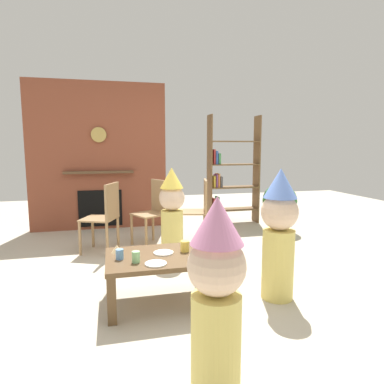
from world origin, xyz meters
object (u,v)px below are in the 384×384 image
object	(u,v)px
paper_plate_front	(156,264)
child_with_cone_hat	(216,296)
paper_cup_center	(120,254)
paper_cup_near_right	(136,257)
coffee_table	(161,263)
birthday_cake_slice	(117,249)
bookshelf	(229,174)
dining_chair_left	(106,213)
potted_plant_tall	(280,204)
dining_chair_middle	(155,208)
dining_chair_right	(199,207)
paper_cup_far_left	(201,248)
child_by_the_chairs	(172,211)
child_in_pink	(279,231)
paper_cup_near_left	(185,246)
paper_plate_rear	(163,253)

from	to	relation	value
paper_plate_front	child_with_cone_hat	size ratio (longest dim) A/B	0.16
paper_cup_center	paper_cup_near_right	bearing A→B (deg)	-41.67
coffee_table	birthday_cake_slice	size ratio (longest dim) A/B	9.41
bookshelf	dining_chair_left	bearing A→B (deg)	-150.37
bookshelf	paper_cup_center	distance (m)	3.43
child_with_cone_hat	potted_plant_tall	bearing A→B (deg)	-38.20
paper_cup_near_right	paper_plate_front	bearing A→B (deg)	-29.19
birthday_cake_slice	dining_chair_left	bearing A→B (deg)	94.62
dining_chair_middle	dining_chair_right	bearing A→B (deg)	147.78
paper_cup_far_left	child_by_the_chairs	size ratio (longest dim) A/B	0.08
paper_cup_center	dining_chair_left	distance (m)	1.58
paper_cup_center	child_in_pink	xyz separation A→B (m)	(1.38, -0.15, 0.16)
potted_plant_tall	paper_cup_far_left	bearing A→B (deg)	-132.47
dining_chair_middle	dining_chair_right	xyz separation A→B (m)	(0.62, -0.05, 0.00)
child_by_the_chairs	bookshelf	bearing A→B (deg)	156.18
paper_cup_near_left	dining_chair_middle	world-z (taller)	dining_chair_middle
coffee_table	paper_plate_front	size ratio (longest dim) A/B	5.33
paper_cup_center	paper_plate_rear	world-z (taller)	paper_cup_center
birthday_cake_slice	paper_cup_near_right	bearing A→B (deg)	-63.97
paper_cup_near_right	dining_chair_left	distance (m)	1.71
paper_cup_near_left	child_in_pink	world-z (taller)	child_in_pink
bookshelf	coffee_table	size ratio (longest dim) A/B	2.02
child_in_pink	bookshelf	bearing A→B (deg)	-91.78
paper_cup_near_right	child_by_the_chairs	world-z (taller)	child_by_the_chairs
dining_chair_left	bookshelf	bearing A→B (deg)	-127.50
paper_plate_rear	paper_cup_near_right	bearing A→B (deg)	-144.86
child_in_pink	paper_plate_front	bearing A→B (deg)	11.89
bookshelf	paper_plate_rear	bearing A→B (deg)	-120.47
bookshelf	dining_chair_right	bearing A→B (deg)	-128.66
bookshelf	child_with_cone_hat	distance (m)	4.27
paper_cup_near_right	dining_chair_left	xyz separation A→B (m)	(-0.26, 1.69, 0.04)
coffee_table	child_by_the_chairs	xyz separation A→B (m)	(0.30, 1.12, 0.24)
child_with_cone_hat	dining_chair_middle	size ratio (longest dim) A/B	1.24
bookshelf	paper_cup_center	bearing A→B (deg)	-125.43
paper_cup_near_left	dining_chair_right	world-z (taller)	dining_chair_right
bookshelf	dining_chair_left	xyz separation A→B (m)	(-2.11, -1.20, -0.37)
paper_plate_front	dining_chair_right	distance (m)	2.13
paper_cup_near_left	dining_chair_left	size ratio (longest dim) A/B	0.11
potted_plant_tall	dining_chair_right	bearing A→B (deg)	-168.92
paper_plate_front	paper_plate_rear	size ratio (longest dim) A/B	1.00
paper_plate_front	child_by_the_chairs	xyz separation A→B (m)	(0.37, 1.33, 0.16)
paper_cup_near_right	child_by_the_chairs	bearing A→B (deg)	67.20
paper_cup_near_left	child_by_the_chairs	bearing A→B (deg)	85.90
child_in_pink	dining_chair_left	bearing A→B (deg)	-39.19
paper_plate_front	paper_cup_near_left	bearing A→B (deg)	42.39
child_in_pink	dining_chair_left	distance (m)	2.30
paper_plate_rear	dining_chair_right	size ratio (longest dim) A/B	0.20
child_with_cone_hat	dining_chair_middle	bearing A→B (deg)	-6.49
birthday_cake_slice	child_by_the_chairs	distance (m)	1.17
paper_plate_rear	paper_cup_near_left	bearing A→B (deg)	2.84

